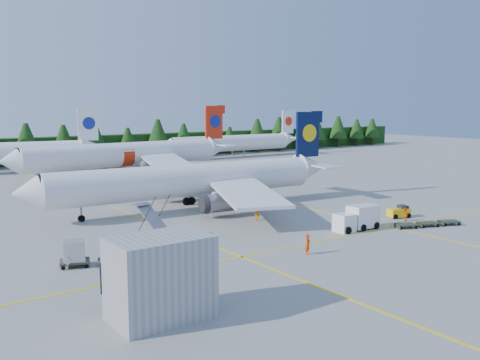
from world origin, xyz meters
TOP-DOWN VIEW (x-y plane):
  - ground at (0.00, 0.00)m, footprint 320.00×320.00m
  - taxi_stripe_a at (-14.00, 20.00)m, footprint 0.25×120.00m
  - taxi_stripe_b at (6.00, 20.00)m, footprint 0.25×120.00m
  - taxi_stripe_cross at (0.00, -6.00)m, footprint 80.00×0.25m
  - treeline_hedge at (0.00, 82.00)m, footprint 220.00×4.00m
  - terminal_building at (-26.00, -14.00)m, footprint 6.00×4.00m
  - airliner_navy at (-7.62, 15.54)m, footprint 42.09×34.56m
  - airliner_red at (-0.58, 51.30)m, footprint 45.05×37.03m
  - airliner_far_right at (36.06, 69.29)m, footprint 40.58×4.16m
  - airstairs at (-17.61, 1.33)m, footprint 4.46×6.05m
  - service_truck at (1.99, -4.65)m, footprint 5.33×2.10m
  - baggage_tug at (10.90, -3.29)m, footprint 2.79×2.02m
  - dolly_train at (9.52, -8.18)m, footprint 7.69×3.89m
  - uld_pair at (-25.40, -0.92)m, footprint 5.49×3.95m
  - crew_a at (-8.74, -8.69)m, footprint 0.83×0.75m
  - crew_b at (9.65, -5.05)m, footprint 0.98×0.94m
  - crew_c at (-3.84, 5.03)m, footprint 0.57×0.75m

SIDE VIEW (x-z plane):
  - ground at x=0.00m, z-range 0.00..0.00m
  - taxi_stripe_a at x=-14.00m, z-range 0.00..0.01m
  - taxi_stripe_b at x=6.00m, z-range 0.00..0.01m
  - taxi_stripe_cross at x=0.00m, z-range 0.00..0.01m
  - dolly_train at x=9.52m, z-range 0.34..0.47m
  - baggage_tug at x=10.90m, z-range -0.01..1.33m
  - crew_b at x=9.65m, z-range 0.00..1.60m
  - airstairs at x=-17.61m, z-range -1.04..2.64m
  - crew_c at x=-3.84m, z-range 0.00..1.66m
  - crew_a at x=-8.74m, z-range 0.00..1.89m
  - uld_pair at x=-25.40m, z-range 0.32..2.13m
  - service_truck at x=1.99m, z-range -0.01..2.53m
  - terminal_building at x=-26.00m, z-range 0.00..5.20m
  - treeline_hedge at x=0.00m, z-range 0.00..6.00m
  - airliner_navy at x=-7.62m, z-range -2.44..9.79m
  - airliner_far_right at x=36.06m, z-range -2.20..9.61m
  - airliner_red at x=-0.58m, z-range -2.61..10.48m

